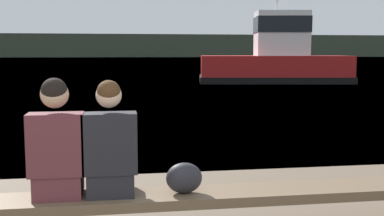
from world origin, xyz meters
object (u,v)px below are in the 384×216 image
at_px(person_right, 110,148).
at_px(tugboat_red, 276,60).
at_px(bench_main, 13,210).
at_px(shopping_bag, 184,178).
at_px(person_left, 57,147).

height_order(person_right, tugboat_red, tugboat_red).
relative_size(bench_main, shopping_bag, 28.83).
bearing_deg(person_right, bench_main, -179.14).
height_order(bench_main, person_left, person_left).
distance_m(bench_main, person_left, 0.60).
bearing_deg(person_right, tugboat_red, 67.90).
height_order(person_left, shopping_bag, person_left).
xyz_separation_m(bench_main, person_right, (0.76, 0.01, 0.47)).
relative_size(person_right, tugboat_red, 0.11).
bearing_deg(bench_main, person_left, 1.61).
xyz_separation_m(person_right, tugboat_red, (8.60, 21.19, 0.32)).
bearing_deg(person_left, person_right, 0.23).
height_order(person_left, tugboat_red, tugboat_red).
bearing_deg(bench_main, shopping_bag, -0.81).
distance_m(person_left, shopping_bag, 1.05).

